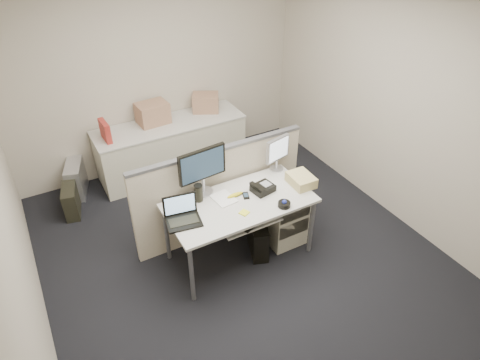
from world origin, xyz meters
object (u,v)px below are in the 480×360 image
desk (240,207)px  monitor_main (203,172)px  desk_phone (263,188)px  laptop (183,212)px

desk → monitor_main: bearing=128.0°
desk → desk_phone: bearing=8.1°
desk → monitor_main: monitor_main is taller
monitor_main → desk_phone: size_ratio=2.35×
laptop → desk_phone: size_ratio=1.48×
laptop → monitor_main: bearing=52.0°
monitor_main → desk_phone: bearing=-32.2°
desk → desk_phone: 0.32m
desk_phone → monitor_main: bearing=143.6°
monitor_main → laptop: size_ratio=1.59×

